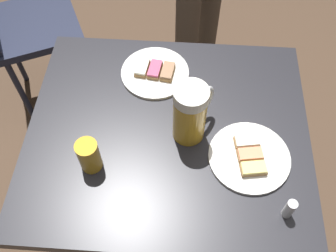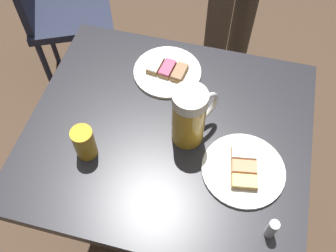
% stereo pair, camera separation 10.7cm
% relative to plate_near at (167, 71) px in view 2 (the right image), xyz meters
% --- Properties ---
extents(ground_plane, '(6.00, 6.00, 0.00)m').
position_rel_plate_near_xyz_m(ground_plane, '(-0.21, -0.06, -0.78)').
color(ground_plane, '#4C3828').
extents(cafe_table, '(0.70, 0.80, 0.77)m').
position_rel_plate_near_xyz_m(cafe_table, '(-0.21, -0.06, -0.17)').
color(cafe_table, black).
rests_on(cafe_table, ground_plane).
extents(plate_near, '(0.21, 0.21, 0.03)m').
position_rel_plate_near_xyz_m(plate_near, '(0.00, 0.00, 0.00)').
color(plate_near, white).
rests_on(plate_near, cafe_table).
extents(plate_far, '(0.22, 0.22, 0.03)m').
position_rel_plate_near_xyz_m(plate_far, '(-0.28, -0.28, -0.00)').
color(plate_far, white).
rests_on(plate_far, cafe_table).
extents(beer_mug, '(0.14, 0.11, 0.19)m').
position_rel_plate_near_xyz_m(beer_mug, '(-0.21, -0.12, 0.09)').
color(beer_mug, gold).
rests_on(beer_mug, cafe_table).
extents(beer_glass_small, '(0.06, 0.06, 0.10)m').
position_rel_plate_near_xyz_m(beer_glass_small, '(-0.33, 0.14, 0.04)').
color(beer_glass_small, gold).
rests_on(beer_glass_small, cafe_table).
extents(salt_shaker, '(0.02, 0.02, 0.07)m').
position_rel_plate_near_xyz_m(salt_shaker, '(-0.44, -0.37, 0.02)').
color(salt_shaker, silver).
rests_on(salt_shaker, cafe_table).
extents(cafe_chair, '(0.51, 0.51, 0.90)m').
position_rel_plate_near_xyz_m(cafe_chair, '(0.47, 0.66, -0.24)').
color(cafe_chair, '#1E2338').
rests_on(cafe_chair, ground_plane).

